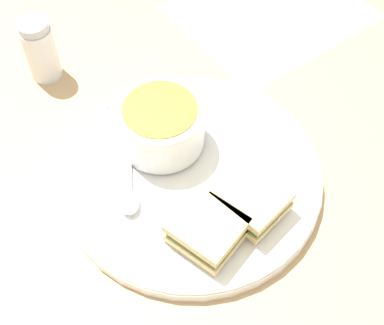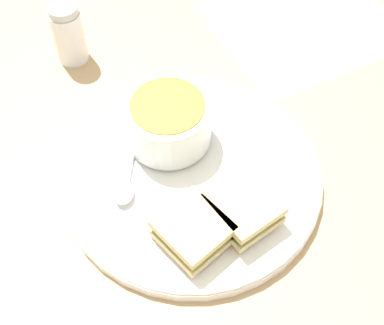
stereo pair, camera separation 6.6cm
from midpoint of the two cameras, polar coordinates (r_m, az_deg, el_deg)
ground_plane at (r=0.69m, az=-2.73°, el=-1.95°), size 2.40×2.40×0.00m
plate at (r=0.68m, az=-2.77°, el=-1.48°), size 0.33×0.33×0.02m
soup_bowl at (r=0.68m, az=-6.10°, el=3.87°), size 0.11×0.11×0.06m
spoon at (r=0.65m, az=-9.57°, el=-3.84°), size 0.11×0.06×0.01m
sandwich_half_near at (r=0.61m, az=-1.49°, el=-7.38°), size 0.10×0.10×0.03m
sandwich_half_far at (r=0.63m, az=3.40°, el=-4.24°), size 0.09×0.09×0.03m
salt_shaker at (r=0.81m, az=-18.18°, el=11.19°), size 0.05×0.05×0.10m
menu_sheet at (r=0.92m, az=6.19°, el=15.56°), size 0.29×0.32×0.00m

